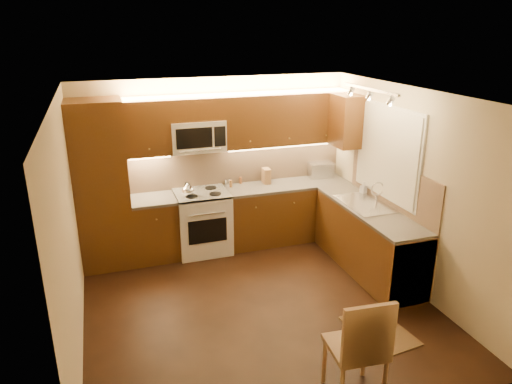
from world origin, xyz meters
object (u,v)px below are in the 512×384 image
object	(u,v)px
microwave	(197,136)
toaster_oven	(320,170)
kettle	(188,189)
dining_chair	(356,345)
sink	(365,199)
soap_bottle	(364,188)
stove	(203,222)
knife_block	(266,176)

from	to	relation	value
microwave	toaster_oven	world-z (taller)	microwave
toaster_oven	microwave	bearing A→B (deg)	-172.38
kettle	toaster_oven	xyz separation A→B (m)	(2.18, 0.30, -0.01)
kettle	dining_chair	distance (m)	3.36
sink	soap_bottle	bearing A→B (deg)	62.34
stove	sink	size ratio (longest dim) A/B	1.07
microwave	soap_bottle	bearing A→B (deg)	-21.54
stove	toaster_oven	size ratio (longest dim) A/B	2.38
microwave	kettle	world-z (taller)	microwave
kettle	microwave	bearing A→B (deg)	24.04
microwave	kettle	bearing A→B (deg)	-132.38
knife_block	kettle	bearing A→B (deg)	-166.47
sink	kettle	world-z (taller)	kettle
toaster_oven	dining_chair	bearing A→B (deg)	-104.90
sink	kettle	xyz separation A→B (m)	(-2.21, 1.03, 0.05)
stove	microwave	size ratio (longest dim) A/B	1.21
microwave	kettle	distance (m)	0.76
dining_chair	toaster_oven	bearing A→B (deg)	74.18
stove	kettle	bearing A→B (deg)	-155.58
knife_block	toaster_oven	bearing A→B (deg)	4.54
microwave	kettle	xyz separation A→B (m)	(-0.21, -0.23, -0.70)
microwave	sink	xyz separation A→B (m)	(2.00, -1.26, -0.74)
microwave	dining_chair	bearing A→B (deg)	-79.36
knife_block	dining_chair	size ratio (longest dim) A/B	0.22
microwave	soap_bottle	xyz separation A→B (m)	(2.20, -0.87, -0.73)
microwave	dining_chair	size ratio (longest dim) A/B	0.72
dining_chair	kettle	bearing A→B (deg)	109.76
kettle	dining_chair	xyz separation A→B (m)	(0.86, -3.21, -0.49)
soap_bottle	sink	bearing A→B (deg)	-135.72
stove	sink	xyz separation A→B (m)	(2.00, -1.12, 0.52)
stove	toaster_oven	xyz separation A→B (m)	(1.97, 0.20, 0.56)
soap_bottle	dining_chair	xyz separation A→B (m)	(-1.56, -2.57, -0.46)
stove	soap_bottle	world-z (taller)	soap_bottle
kettle	soap_bottle	distance (m)	2.50
kettle	soap_bottle	xyz separation A→B (m)	(2.41, -0.64, -0.04)
sink	knife_block	bearing A→B (deg)	126.61
microwave	sink	world-z (taller)	microwave
kettle	dining_chair	bearing A→B (deg)	-98.63
soap_bottle	dining_chair	bearing A→B (deg)	-139.22
toaster_oven	soap_bottle	world-z (taller)	toaster_oven
toaster_oven	soap_bottle	xyz separation A→B (m)	(0.24, -0.94, -0.03)
knife_block	soap_bottle	world-z (taller)	knife_block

